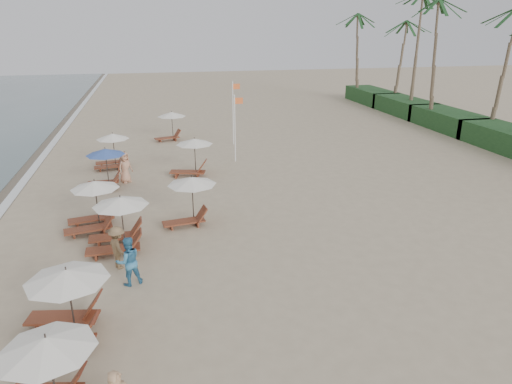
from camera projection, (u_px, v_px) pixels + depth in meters
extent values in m
plane|color=tan|center=(268.00, 290.00, 16.05)|extent=(160.00, 160.00, 0.00)
cube|color=white|center=(1.00, 210.00, 22.87)|extent=(0.50, 140.00, 0.02)
cube|color=#193D1C|center=(511.00, 140.00, 33.65)|extent=(3.20, 8.00, 1.60)
cube|color=#193D1C|center=(449.00, 120.00, 40.53)|extent=(3.20, 8.00, 1.60)
cube|color=#193D1C|center=(404.00, 106.00, 47.40)|extent=(3.20, 8.00, 1.60)
cube|color=#193D1C|center=(372.00, 96.00, 54.27)|extent=(3.20, 8.00, 1.60)
cylinder|color=brown|center=(498.00, 77.00, 35.65)|extent=(0.36, 0.36, 9.80)
cylinder|color=brown|center=(438.00, 66.00, 39.90)|extent=(0.36, 0.36, 10.60)
cylinder|color=brown|center=(416.00, 58.00, 44.71)|extent=(0.36, 0.36, 11.40)
cylinder|color=brown|center=(396.00, 66.00, 50.08)|extent=(0.36, 0.36, 9.00)
cylinder|color=brown|center=(361.00, 59.00, 54.33)|extent=(0.36, 0.36, 9.80)
cylinder|color=black|center=(53.00, 377.00, 10.62)|extent=(0.05, 0.05, 2.08)
cone|color=white|center=(46.00, 344.00, 10.30)|extent=(2.21, 2.21, 0.35)
cylinder|color=black|center=(71.00, 305.00, 13.32)|extent=(0.05, 0.05, 2.15)
cone|color=white|center=(67.00, 275.00, 12.99)|extent=(2.38, 2.38, 0.35)
cylinder|color=black|center=(123.00, 224.00, 18.69)|extent=(0.05, 0.05, 2.17)
cone|color=white|center=(120.00, 201.00, 18.36)|extent=(2.24, 2.24, 0.35)
cylinder|color=black|center=(97.00, 206.00, 20.53)|extent=(0.05, 0.05, 2.20)
cone|color=white|center=(95.00, 185.00, 20.18)|extent=(2.12, 2.12, 0.35)
cylinder|color=black|center=(107.00, 169.00, 25.65)|extent=(0.05, 0.05, 2.23)
cone|color=#3756A3|center=(105.00, 152.00, 25.30)|extent=(2.14, 2.14, 0.35)
cylinder|color=black|center=(114.00, 151.00, 29.44)|extent=(0.05, 0.05, 2.16)
cone|color=white|center=(113.00, 136.00, 29.10)|extent=(2.05, 2.05, 0.35)
cylinder|color=black|center=(193.00, 201.00, 21.16)|extent=(0.05, 0.05, 2.15)
cone|color=white|center=(192.00, 181.00, 20.83)|extent=(2.24, 2.24, 0.35)
cylinder|color=black|center=(195.00, 157.00, 28.20)|extent=(0.05, 0.05, 2.15)
cone|color=white|center=(194.00, 141.00, 27.87)|extent=(2.24, 2.24, 0.35)
cylinder|color=black|center=(172.00, 126.00, 36.69)|extent=(0.05, 0.05, 2.15)
cone|color=white|center=(172.00, 114.00, 36.36)|extent=(2.24, 2.24, 0.35)
imported|color=teal|center=(128.00, 261.00, 16.11)|extent=(1.05, 0.92, 1.82)
imported|color=brown|center=(118.00, 247.00, 17.25)|extent=(1.06, 1.25, 1.68)
imported|color=tan|center=(125.00, 167.00, 26.72)|extent=(1.05, 1.02, 1.82)
cylinder|color=silver|center=(235.00, 129.00, 30.39)|extent=(0.08, 0.08, 4.47)
cube|color=orange|center=(239.00, 101.00, 29.82)|extent=(0.55, 0.02, 0.40)
cylinder|color=silver|center=(233.00, 113.00, 34.75)|extent=(0.08, 0.08, 4.80)
cube|color=orange|center=(236.00, 86.00, 34.12)|extent=(0.55, 0.02, 0.40)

